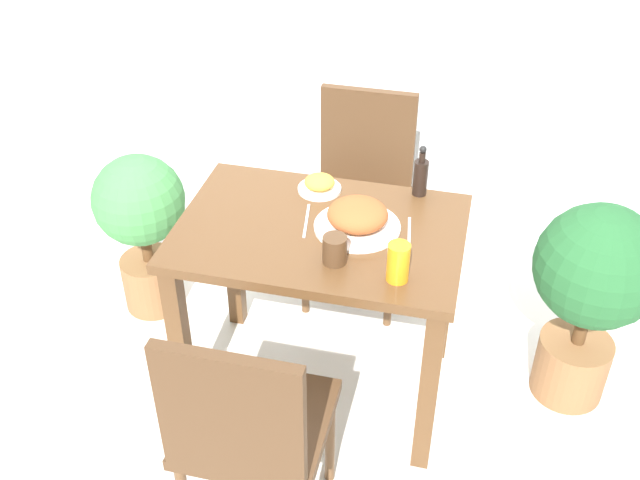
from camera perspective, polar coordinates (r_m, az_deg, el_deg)
ground_plane at (r=2.99m, az=0.00°, el=-10.79°), size 16.00×16.00×0.00m
dining_table at (r=2.58m, az=0.00°, el=-1.49°), size 0.96×0.66×0.74m
chair_near at (r=2.19m, az=-5.52°, el=-14.04°), size 0.42×0.42×0.90m
chair_far at (r=3.16m, az=3.15°, el=4.09°), size 0.42×0.42×0.90m
food_plate at (r=2.48m, az=2.87°, el=1.75°), size 0.29×0.29×0.10m
side_plate at (r=2.68m, az=-0.04°, el=4.26°), size 0.16×0.16×0.06m
drink_cup at (r=2.32m, az=1.13°, el=-0.73°), size 0.08×0.08×0.09m
juice_glass at (r=2.26m, az=5.98°, el=-1.71°), size 0.07×0.07×0.13m
sauce_bottle at (r=2.66m, az=7.67°, el=4.88°), size 0.05×0.05×0.19m
fork_utensil at (r=2.53m, az=-1.04°, el=1.49°), size 0.04×0.19×0.00m
spoon_utensil at (r=2.48m, az=6.81°, el=0.40°), size 0.03×0.20×0.00m
potted_plant_left at (r=3.15m, az=-13.42°, el=1.53°), size 0.37×0.37×0.73m
potted_plant_right at (r=2.78m, az=20.08°, el=-3.29°), size 0.44×0.44×0.82m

